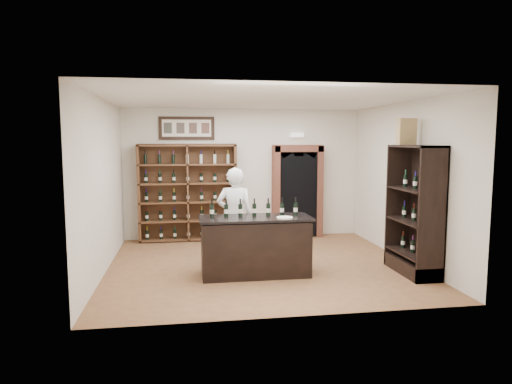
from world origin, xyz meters
TOP-DOWN VIEW (x-y plane):
  - floor at (0.00, 0.00)m, footprint 5.50×5.50m
  - ceiling at (0.00, 0.00)m, footprint 5.50×5.50m
  - wall_back at (0.00, 2.50)m, footprint 5.50×0.04m
  - wall_left at (-2.75, 0.00)m, footprint 0.04×5.00m
  - wall_right at (2.75, 0.00)m, footprint 0.04×5.00m
  - wine_shelf at (-1.30, 2.33)m, footprint 2.20×0.38m
  - framed_picture at (-1.30, 2.47)m, footprint 1.25×0.04m
  - arched_doorway at (1.25, 2.33)m, footprint 1.17×0.35m
  - emergency_light at (1.25, 2.42)m, footprint 0.30×0.10m
  - tasting_counter at (-0.20, -0.60)m, footprint 1.88×0.78m
  - counter_bottle_0 at (-0.92, -0.49)m, footprint 0.07×0.07m
  - counter_bottle_1 at (-0.68, -0.49)m, footprint 0.07×0.07m
  - counter_bottle_2 at (-0.44, -0.49)m, footprint 0.07×0.07m
  - counter_bottle_3 at (-0.20, -0.49)m, footprint 0.07×0.07m
  - counter_bottle_4 at (0.04, -0.49)m, footprint 0.07×0.07m
  - counter_bottle_5 at (0.28, -0.49)m, footprint 0.07×0.07m
  - counter_bottle_6 at (0.52, -0.49)m, footprint 0.07×0.07m
  - side_cabinet at (2.52, -0.90)m, footprint 0.48×1.20m
  - shopkeeper at (-0.48, 0.03)m, footprint 0.72×0.54m
  - plate at (0.26, -0.81)m, footprint 0.27×0.27m
  - wine_crate at (2.47, -0.56)m, footprint 0.33×0.15m

SIDE VIEW (x-z plane):
  - floor at x=0.00m, z-range 0.00..0.00m
  - tasting_counter at x=-0.20m, z-range -0.01..0.99m
  - side_cabinet at x=2.52m, z-range -0.35..1.85m
  - shopkeeper at x=-0.48m, z-range 0.00..1.80m
  - plate at x=0.26m, z-range 1.00..1.02m
  - wine_shelf at x=-1.30m, z-range 0.00..2.20m
  - counter_bottle_0 at x=-0.92m, z-range 0.96..1.26m
  - counter_bottle_1 at x=-0.68m, z-range 0.96..1.26m
  - counter_bottle_2 at x=-0.44m, z-range 0.96..1.26m
  - counter_bottle_3 at x=-0.20m, z-range 0.96..1.26m
  - counter_bottle_4 at x=0.04m, z-range 0.96..1.26m
  - counter_bottle_5 at x=0.28m, z-range 0.96..1.26m
  - counter_bottle_6 at x=0.52m, z-range 0.96..1.26m
  - arched_doorway at x=1.25m, z-range 0.05..2.22m
  - wall_back at x=0.00m, z-range 0.00..3.00m
  - wall_left at x=-2.75m, z-range 0.00..3.00m
  - wall_right at x=2.75m, z-range 0.00..3.00m
  - emergency_light at x=1.25m, z-range 2.35..2.45m
  - wine_crate at x=2.47m, z-range 2.20..2.66m
  - framed_picture at x=-1.30m, z-range 2.29..2.81m
  - ceiling at x=0.00m, z-range 3.00..3.00m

